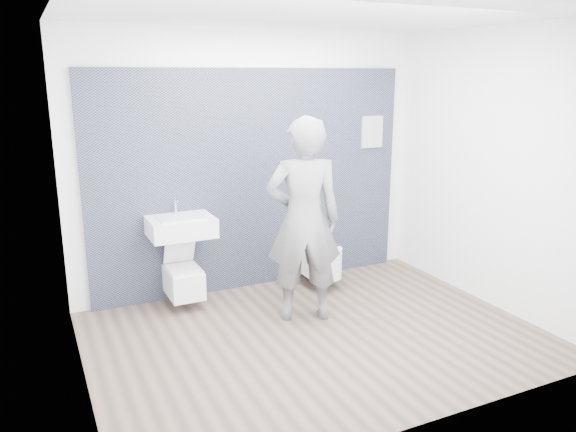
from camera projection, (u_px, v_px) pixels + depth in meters
name	position (u px, v px, depth m)	size (l,w,h in m)	color
ground	(316.00, 336.00, 5.16)	(4.00, 4.00, 0.00)	brown
room_shell	(318.00, 147.00, 4.73)	(4.00, 4.00, 4.00)	white
tile_wall	(256.00, 283.00, 6.45)	(3.60, 0.06, 2.40)	black
washbasin	(181.00, 226.00, 5.62)	(0.64, 0.48, 0.48)	white
toilet_square	(184.00, 280.00, 5.77)	(0.33, 0.48, 0.62)	white
toilet_rounded	(320.00, 259.00, 6.33)	(0.38, 0.64, 0.34)	white
info_placard	(367.00, 266.00, 7.03)	(0.28, 0.03, 0.37)	white
visitor	(304.00, 221.00, 5.32)	(0.72, 0.47, 1.97)	gray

